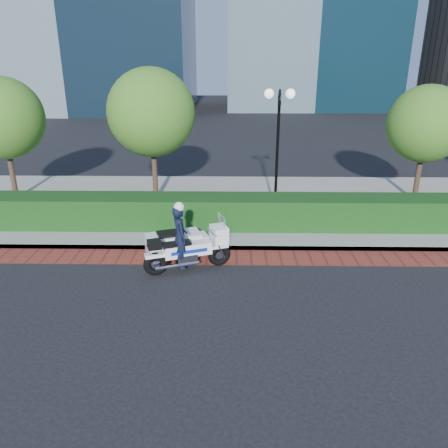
{
  "coord_description": "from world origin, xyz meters",
  "views": [
    {
      "loc": [
        -0.58,
        -9.72,
        5.27
      ],
      "look_at": [
        -0.77,
        1.54,
        1.0
      ],
      "focal_mm": 35.0,
      "sensor_mm": 36.0,
      "label": 1
    }
  ],
  "objects_px": {
    "tree_a": "(3,118)",
    "police_motorcycle": "(181,243)",
    "tree_b": "(151,113)",
    "lamppost": "(278,132)",
    "tree_c": "(426,124)"
  },
  "relations": [
    {
      "from": "tree_a",
      "to": "police_motorcycle",
      "type": "distance_m",
      "value": 9.34
    },
    {
      "from": "lamppost",
      "to": "police_motorcycle",
      "type": "relative_size",
      "value": 1.73
    },
    {
      "from": "tree_b",
      "to": "police_motorcycle",
      "type": "height_order",
      "value": "tree_b"
    },
    {
      "from": "tree_c",
      "to": "police_motorcycle",
      "type": "height_order",
      "value": "tree_c"
    },
    {
      "from": "lamppost",
      "to": "tree_c",
      "type": "xyz_separation_m",
      "value": [
        5.5,
        1.3,
        0.09
      ]
    },
    {
      "from": "police_motorcycle",
      "to": "tree_a",
      "type": "bearing_deg",
      "value": 121.82
    },
    {
      "from": "tree_b",
      "to": "tree_c",
      "type": "relative_size",
      "value": 1.14
    },
    {
      "from": "lamppost",
      "to": "tree_a",
      "type": "bearing_deg",
      "value": 172.59
    },
    {
      "from": "lamppost",
      "to": "tree_b",
      "type": "xyz_separation_m",
      "value": [
        -4.5,
        1.3,
        0.48
      ]
    },
    {
      "from": "police_motorcycle",
      "to": "tree_b",
      "type": "bearing_deg",
      "value": 85.75
    },
    {
      "from": "police_motorcycle",
      "to": "tree_c",
      "type": "bearing_deg",
      "value": 12.92
    },
    {
      "from": "tree_a",
      "to": "tree_b",
      "type": "height_order",
      "value": "tree_b"
    },
    {
      "from": "tree_b",
      "to": "police_motorcycle",
      "type": "distance_m",
      "value": 6.37
    },
    {
      "from": "lamppost",
      "to": "tree_a",
      "type": "xyz_separation_m",
      "value": [
        -10.0,
        1.3,
        0.26
      ]
    },
    {
      "from": "tree_b",
      "to": "police_motorcycle",
      "type": "relative_size",
      "value": 2.01
    }
  ]
}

